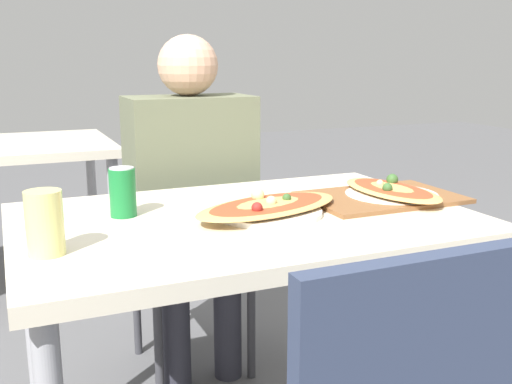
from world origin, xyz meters
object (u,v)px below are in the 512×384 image
at_px(dining_table, 245,247).
at_px(pizza_main, 268,208).
at_px(pizza_second, 391,192).
at_px(person_seated, 192,181).
at_px(chair_far_seated, 184,228).
at_px(soda_can, 123,192).
at_px(drink_glass, 45,223).

height_order(dining_table, pizza_main, pizza_main).
bearing_deg(pizza_second, person_seated, 124.94).
xyz_separation_m(chair_far_seated, soda_can, (-0.33, -0.59, 0.29)).
bearing_deg(dining_table, person_seated, 85.77).
height_order(soda_can, drink_glass, drink_glass).
distance_m(dining_table, soda_can, 0.34).
xyz_separation_m(dining_table, person_seated, (0.04, 0.60, 0.06)).
xyz_separation_m(person_seated, drink_glass, (-0.53, -0.72, 0.10)).
relative_size(person_seated, pizza_second, 3.27).
distance_m(chair_far_seated, pizza_second, 0.85).
bearing_deg(dining_table, pizza_second, 1.29).
bearing_deg(dining_table, soda_can, 157.65).
relative_size(person_seated, soda_can, 9.74).
bearing_deg(chair_far_seated, pizza_second, 120.34).
xyz_separation_m(chair_far_seated, pizza_main, (0.01, -0.73, 0.25)).
distance_m(chair_far_seated, person_seated, 0.23).
distance_m(drink_glass, pizza_second, 0.95).
bearing_deg(person_seated, dining_table, 85.77).
bearing_deg(chair_far_seated, soda_can, 61.09).
bearing_deg(soda_can, pizza_main, -21.88).
xyz_separation_m(dining_table, pizza_second, (0.45, 0.01, 0.10)).
bearing_deg(chair_far_seated, person_seated, 90.00).
height_order(chair_far_seated, pizza_second, chair_far_seated).
xyz_separation_m(person_seated, pizza_main, (0.01, -0.62, 0.05)).
relative_size(dining_table, pizza_main, 2.44).
distance_m(chair_far_seated, soda_can, 0.74).
height_order(chair_far_seated, drink_glass, chair_far_seated).
bearing_deg(pizza_main, pizza_second, 4.26).
distance_m(chair_far_seated, pizza_main, 0.77).
relative_size(chair_far_seated, drink_glass, 6.88).
relative_size(dining_table, person_seated, 0.93).
relative_size(dining_table, chair_far_seated, 1.24).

